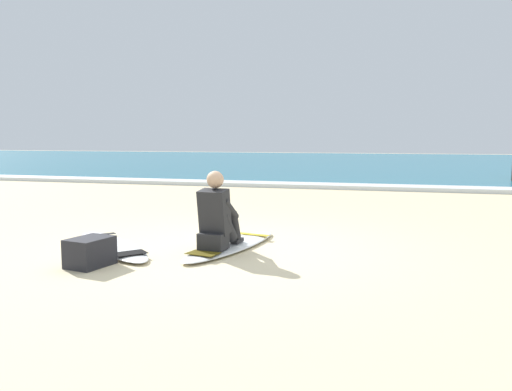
{
  "coord_description": "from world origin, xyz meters",
  "views": [
    {
      "loc": [
        2.06,
        -6.09,
        1.43
      ],
      "look_at": [
        0.01,
        1.3,
        0.55
      ],
      "focal_mm": 35.98,
      "sensor_mm": 36.0,
      "label": 1
    }
  ],
  "objects_px": {
    "surfer_seated": "(217,218)",
    "beach_bag": "(90,252)",
    "surfboard_spare_near": "(112,245)",
    "surfboard_main": "(232,245)"
  },
  "relations": [
    {
      "from": "surfer_seated",
      "to": "surfboard_spare_near",
      "type": "height_order",
      "value": "surfer_seated"
    },
    {
      "from": "surfboard_spare_near",
      "to": "surfboard_main",
      "type": "bearing_deg",
      "value": 15.94
    },
    {
      "from": "surfboard_spare_near",
      "to": "beach_bag",
      "type": "distance_m",
      "value": 0.94
    },
    {
      "from": "surfer_seated",
      "to": "beach_bag",
      "type": "bearing_deg",
      "value": -139.21
    },
    {
      "from": "surfboard_spare_near",
      "to": "beach_bag",
      "type": "relative_size",
      "value": 4.18
    },
    {
      "from": "surfboard_spare_near",
      "to": "beach_bag",
      "type": "xyz_separation_m",
      "value": [
        0.27,
        -0.89,
        0.12
      ]
    },
    {
      "from": "surfboard_main",
      "to": "surfer_seated",
      "type": "bearing_deg",
      "value": -103.02
    },
    {
      "from": "surfboard_main",
      "to": "surfboard_spare_near",
      "type": "distance_m",
      "value": 1.55
    },
    {
      "from": "beach_bag",
      "to": "surfboard_spare_near",
      "type": "bearing_deg",
      "value": 106.93
    },
    {
      "from": "surfer_seated",
      "to": "beach_bag",
      "type": "distance_m",
      "value": 1.53
    }
  ]
}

